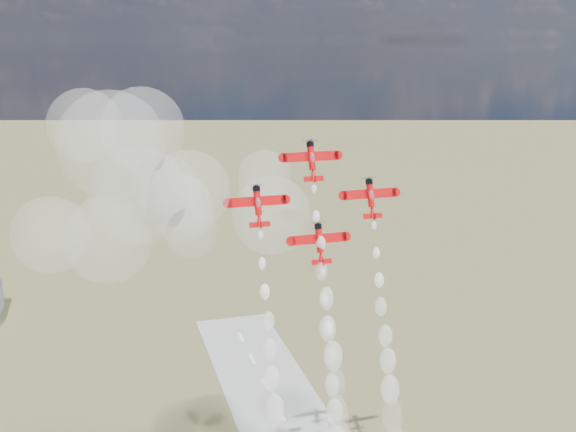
# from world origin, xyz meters

# --- Properties ---
(plane_lead) EXTENTS (12.25, 5.30, 8.44)m
(plane_lead) POSITION_xyz_m (-7.32, 18.98, 90.80)
(plane_lead) COLOR #BC090A
(plane_lead) RESTS_ON ground
(plane_left) EXTENTS (12.25, 5.30, 8.44)m
(plane_left) POSITION_xyz_m (-19.77, 16.08, 82.59)
(plane_left) COLOR #BC090A
(plane_left) RESTS_ON ground
(plane_right) EXTENTS (12.25, 5.30, 8.44)m
(plane_right) POSITION_xyz_m (5.12, 16.08, 82.59)
(plane_right) COLOR #BC090A
(plane_right) RESTS_ON ground
(plane_slot) EXTENTS (12.25, 5.30, 8.44)m
(plane_slot) POSITION_xyz_m (-7.32, 13.18, 74.38)
(plane_slot) COLOR #BC090A
(plane_slot) RESTS_ON ground
(smoke_trail_lead) EXTENTS (5.30, 20.52, 51.57)m
(smoke_trail_lead) POSITION_xyz_m (-7.28, 3.01, 46.31)
(smoke_trail_lead) COLOR white
(smoke_trail_lead) RESTS_ON plane_lead
(smoke_trail_right) EXTENTS (5.59, 20.87, 52.12)m
(smoke_trail_right) POSITION_xyz_m (5.22, 0.21, 38.16)
(smoke_trail_right) COLOR white
(smoke_trail_right) RESTS_ON plane_right
(drifted_smoke_cloud) EXTENTS (66.41, 38.53, 41.10)m
(drifted_smoke_cloud) POSITION_xyz_m (-39.57, 26.38, 85.52)
(drifted_smoke_cloud) COLOR white
(drifted_smoke_cloud) RESTS_ON ground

